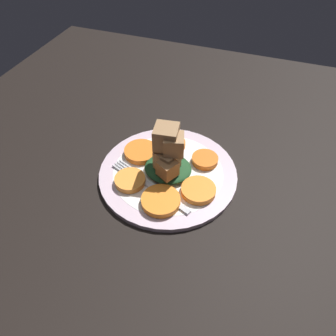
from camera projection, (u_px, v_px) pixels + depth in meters
table_slab at (168, 178)px, 69.09cm from camera, size 120.00×120.00×2.00cm
plate at (168, 173)px, 68.01cm from camera, size 28.49×28.49×1.05cm
carrot_slice_0 at (198, 190)px, 63.19cm from camera, size 6.76×6.76×1.23cm
carrot_slice_1 at (205, 160)px, 69.18cm from camera, size 5.58×5.58×1.23cm
carrot_slice_2 at (173, 144)px, 72.69cm from camera, size 5.64×5.64×1.23cm
carrot_slice_3 at (141, 152)px, 70.91cm from camera, size 7.20×7.20×1.23cm
carrot_slice_4 at (130, 180)px, 65.01cm from camera, size 6.17×6.17×1.23cm
carrot_slice_5 at (161, 201)px, 61.37cm from camera, size 7.45×7.45×1.23cm
center_pile at (168, 157)px, 64.30cm from camera, size 9.72×9.15×10.91cm
fork at (148, 185)px, 64.74cm from camera, size 19.08×8.87×0.40cm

